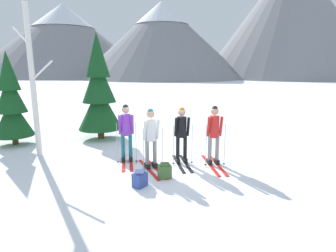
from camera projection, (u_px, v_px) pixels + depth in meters
ground_plane at (166, 164)px, 8.27m from camera, size 400.00×400.00×0.00m
skier_in_purple at (126, 131)px, 8.31m from camera, size 0.60×1.60×1.72m
skier_in_white at (151, 136)px, 7.77m from camera, size 0.92×1.69×1.69m
skier_in_black at (182, 133)px, 8.22m from camera, size 0.60×1.59×1.66m
skier_in_red at (214, 132)px, 8.10m from camera, size 0.61×1.81×1.72m
pine_tree_near at (11, 103)px, 10.07m from camera, size 1.38×1.38×3.33m
pine_tree_mid at (99, 91)px, 10.87m from camera, size 1.67×1.67×4.04m
birch_tree_tall at (33, 81)px, 8.60m from camera, size 0.87×0.69×4.62m
backpack_on_snow_front at (140, 179)px, 6.72m from camera, size 0.38×0.40×0.38m
backpack_on_snow_beside at (165, 171)px, 7.24m from camera, size 0.37×0.31×0.38m
mountain_ridge_distant at (173, 30)px, 68.82m from camera, size 98.79×53.37×27.54m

